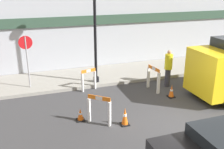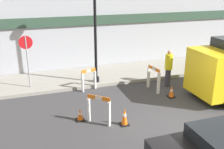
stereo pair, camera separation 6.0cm
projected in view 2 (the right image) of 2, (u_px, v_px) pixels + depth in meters
name	position (u px, v px, depth m)	size (l,w,h in m)	color
ground_plane	(184.00, 128.00, 9.06)	(60.00, 60.00, 0.00)	#38383A
sidewalk_slab	(123.00, 73.00, 14.34)	(18.00, 2.88, 0.15)	gray
storefront_facade	(114.00, 20.00, 14.80)	(18.00, 0.22, 5.50)	#A3A8B2
streetlamp_post	(95.00, 11.00, 11.73)	(0.44, 0.44, 5.32)	black
stop_sign	(27.00, 53.00, 11.68)	(0.60, 0.06, 2.41)	gray
barricade_0	(154.00, 78.00, 12.00)	(0.23, 0.89, 1.14)	white
barricade_1	(89.00, 79.00, 12.08)	(0.73, 0.32, 1.02)	white
barricade_2	(99.00, 109.00, 9.15)	(0.73, 0.66, 1.08)	white
traffic_cone_0	(80.00, 115.00, 9.49)	(0.30, 0.30, 0.48)	black
traffic_cone_1	(125.00, 117.00, 9.16)	(0.30, 0.30, 0.66)	black
traffic_cone_2	(172.00, 92.00, 11.40)	(0.30, 0.30, 0.56)	black
person_worker	(168.00, 67.00, 12.41)	(0.44, 0.44, 1.78)	#33333D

